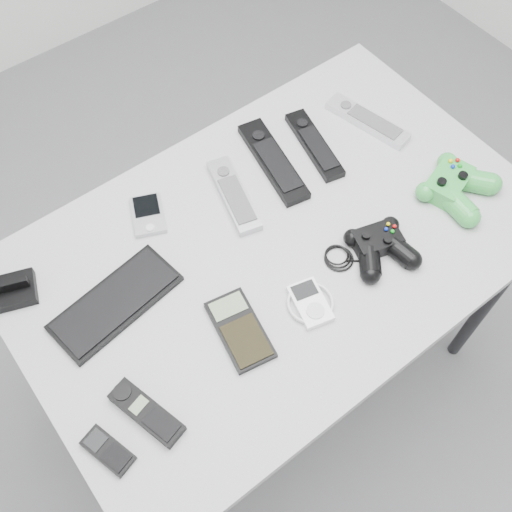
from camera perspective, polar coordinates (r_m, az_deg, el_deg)
floor at (r=1.91m, az=1.49°, el=-10.52°), size 3.50×3.50×0.00m
desk at (r=1.30m, az=2.03°, el=-0.18°), size 1.10×0.71×0.74m
pda_keyboard at (r=1.20m, az=-13.23°, el=-4.30°), size 0.27×0.15×0.02m
dock_bracket at (r=1.26m, az=-22.24°, el=-2.84°), size 0.11×0.10×0.05m
pda at (r=1.30m, az=-10.26°, el=3.91°), size 0.10×0.12×0.02m
remote_silver_a at (r=1.30m, az=-2.14°, el=5.87°), size 0.10×0.21×0.02m
remote_black_a at (r=1.40m, az=5.58°, el=10.55°), size 0.09×0.22×0.02m
remote_black_b at (r=1.36m, az=1.63°, el=9.07°), size 0.11×0.25×0.02m
remote_silver_b at (r=1.47m, az=10.57°, el=12.59°), size 0.09×0.22×0.02m
mobile_phone at (r=1.10m, az=-13.93°, el=-17.53°), size 0.07×0.10×0.02m
cordless_handset at (r=1.10m, az=-10.39°, el=-14.44°), size 0.08×0.15×0.02m
calculator at (r=1.14m, az=-1.55°, el=-7.02°), size 0.11×0.17×0.02m
mp3_player at (r=1.17m, az=5.20°, el=-4.47°), size 0.11×0.12×0.02m
controller_black at (r=1.24m, az=11.73°, el=1.03°), size 0.26×0.20×0.05m
controller_green at (r=1.37m, az=18.45°, el=6.44°), size 0.20×0.20×0.05m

